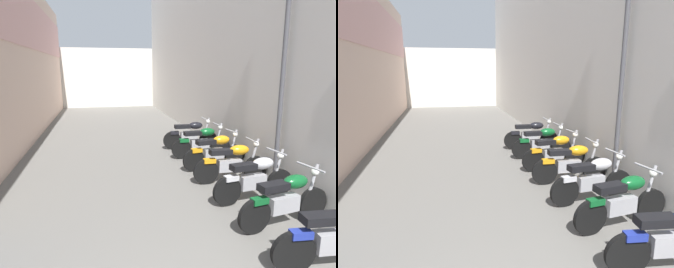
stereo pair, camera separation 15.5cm
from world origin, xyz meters
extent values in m
plane|color=#66635E|center=(0.00, 8.46, 0.00)|extent=(36.93, 36.93, 0.00)
cube|color=beige|center=(-3.32, 10.46, 3.01)|extent=(0.40, 20.93, 6.03)
cube|color=#DBA39E|center=(-3.11, 10.46, 4.34)|extent=(0.04, 20.93, 1.93)
cube|color=silver|center=(3.32, 10.46, 3.62)|extent=(0.40, 20.93, 7.25)
cube|color=beige|center=(0.00, 21.93, 2.02)|extent=(9.24, 2.00, 4.05)
cylinder|color=black|center=(1.55, 2.45, 0.30)|extent=(0.61, 0.15, 0.60)
cube|color=#9E9EA3|center=(2.12, 2.39, 0.42)|extent=(0.58, 0.26, 0.28)
cube|color=black|center=(1.89, 2.41, 0.76)|extent=(0.54, 0.28, 0.12)
cube|color=navy|center=(1.63, 2.44, 0.56)|extent=(0.29, 0.17, 0.10)
cylinder|color=black|center=(2.79, 3.63, 0.30)|extent=(0.61, 0.17, 0.60)
cylinder|color=black|center=(1.55, 3.45, 0.30)|extent=(0.61, 0.17, 0.60)
cube|color=#9E9EA3|center=(2.12, 3.53, 0.42)|extent=(0.58, 0.28, 0.28)
ellipsoid|color=#0F5123|center=(2.35, 3.57, 0.78)|extent=(0.51, 0.33, 0.24)
cube|color=black|center=(1.89, 3.50, 0.76)|extent=(0.55, 0.29, 0.12)
cylinder|color=#9E9EA3|center=(2.72, 3.62, 0.65)|extent=(0.25, 0.10, 0.77)
cylinder|color=#9E9EA3|center=(2.65, 3.61, 1.00)|extent=(0.12, 0.58, 0.04)
sphere|color=silver|center=(2.77, 3.63, 0.90)|extent=(0.14, 0.14, 0.14)
cube|color=#0F5123|center=(1.63, 3.46, 0.56)|extent=(0.30, 0.18, 0.10)
cylinder|color=black|center=(2.79, 4.64, 0.30)|extent=(0.61, 0.15, 0.60)
cylinder|color=black|center=(1.55, 4.49, 0.30)|extent=(0.61, 0.15, 0.60)
cube|color=#9E9EA3|center=(2.12, 4.56, 0.42)|extent=(0.58, 0.27, 0.28)
ellipsoid|color=#B7B7BC|center=(2.35, 4.58, 0.78)|extent=(0.51, 0.32, 0.24)
cube|color=black|center=(1.89, 4.53, 0.76)|extent=(0.54, 0.28, 0.12)
cylinder|color=#9E9EA3|center=(2.72, 4.63, 0.65)|extent=(0.25, 0.09, 0.77)
cylinder|color=#9E9EA3|center=(2.65, 4.62, 1.00)|extent=(0.11, 0.58, 0.04)
sphere|color=silver|center=(2.77, 4.64, 0.90)|extent=(0.14, 0.14, 0.14)
cube|color=#B7B7BC|center=(1.63, 4.50, 0.56)|extent=(0.29, 0.17, 0.10)
cylinder|color=black|center=(2.80, 5.61, 0.30)|extent=(0.60, 0.10, 0.60)
cylinder|color=black|center=(1.55, 5.65, 0.30)|extent=(0.60, 0.10, 0.60)
cube|color=#9E9EA3|center=(2.12, 5.63, 0.42)|extent=(0.57, 0.22, 0.28)
ellipsoid|color=orange|center=(2.35, 5.62, 0.78)|extent=(0.49, 0.28, 0.24)
cube|color=black|center=(1.89, 5.64, 0.76)|extent=(0.53, 0.24, 0.12)
cylinder|color=#9E9EA3|center=(2.73, 5.61, 0.65)|extent=(0.25, 0.07, 0.77)
cylinder|color=#9E9EA3|center=(2.66, 5.61, 1.00)|extent=(0.06, 0.58, 0.04)
sphere|color=silver|center=(2.78, 5.61, 0.90)|extent=(0.14, 0.14, 0.14)
cube|color=orange|center=(1.63, 5.65, 0.56)|extent=(0.28, 0.15, 0.10)
cylinder|color=black|center=(2.79, 6.72, 0.30)|extent=(0.61, 0.15, 0.60)
cylinder|color=black|center=(1.55, 6.56, 0.30)|extent=(0.61, 0.15, 0.60)
cube|color=#9E9EA3|center=(2.12, 6.63, 0.42)|extent=(0.58, 0.27, 0.28)
ellipsoid|color=orange|center=(2.35, 6.66, 0.78)|extent=(0.51, 0.32, 0.24)
cube|color=black|center=(1.89, 6.60, 0.76)|extent=(0.54, 0.28, 0.12)
cylinder|color=#9E9EA3|center=(2.72, 6.71, 0.65)|extent=(0.25, 0.09, 0.77)
cylinder|color=#9E9EA3|center=(2.65, 6.70, 1.00)|extent=(0.11, 0.58, 0.04)
sphere|color=silver|center=(2.77, 6.71, 0.90)|extent=(0.14, 0.14, 0.14)
cube|color=orange|center=(1.63, 6.57, 0.56)|extent=(0.30, 0.17, 0.10)
cylinder|color=black|center=(2.80, 7.74, 0.30)|extent=(0.60, 0.09, 0.60)
cylinder|color=black|center=(1.55, 7.71, 0.30)|extent=(0.60, 0.09, 0.60)
cube|color=#9E9EA3|center=(2.12, 7.72, 0.42)|extent=(0.56, 0.21, 0.28)
ellipsoid|color=#0F5123|center=(2.35, 7.73, 0.78)|extent=(0.49, 0.27, 0.24)
cube|color=black|center=(1.89, 7.72, 0.76)|extent=(0.52, 0.23, 0.12)
cylinder|color=#9E9EA3|center=(2.73, 7.74, 0.65)|extent=(0.25, 0.07, 0.77)
cylinder|color=#9E9EA3|center=(2.66, 7.73, 1.00)|extent=(0.05, 0.58, 0.04)
sphere|color=silver|center=(2.78, 7.74, 0.90)|extent=(0.14, 0.14, 0.14)
cube|color=#0F5123|center=(1.63, 7.71, 0.56)|extent=(0.28, 0.15, 0.10)
cylinder|color=black|center=(2.80, 8.78, 0.30)|extent=(0.60, 0.10, 0.60)
cylinder|color=black|center=(1.55, 8.83, 0.30)|extent=(0.60, 0.10, 0.60)
cube|color=#9E9EA3|center=(2.12, 8.81, 0.42)|extent=(0.57, 0.22, 0.28)
ellipsoid|color=black|center=(2.35, 8.80, 0.78)|extent=(0.49, 0.28, 0.24)
cube|color=black|center=(1.89, 8.82, 0.76)|extent=(0.53, 0.24, 0.12)
cylinder|color=#9E9EA3|center=(2.73, 8.79, 0.65)|extent=(0.25, 0.07, 0.77)
cylinder|color=#9E9EA3|center=(2.66, 8.79, 1.00)|extent=(0.06, 0.58, 0.04)
sphere|color=silver|center=(2.78, 8.78, 0.90)|extent=(0.14, 0.14, 0.14)
cube|color=black|center=(1.63, 8.83, 0.56)|extent=(0.29, 0.15, 0.10)
cylinder|color=#47474C|center=(2.97, 5.07, 2.52)|extent=(0.10, 0.10, 5.03)
camera|label=1|loc=(-0.83, -0.51, 2.63)|focal=31.76mm
camera|label=2|loc=(-0.68, -0.55, 2.63)|focal=31.76mm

